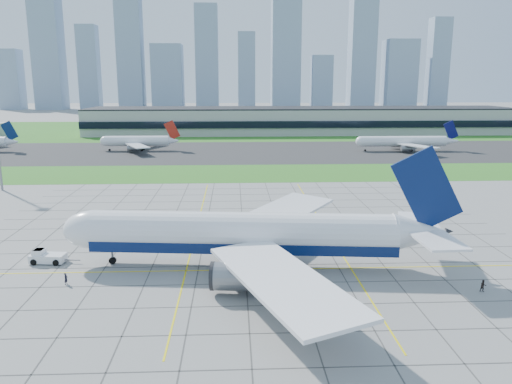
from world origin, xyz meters
TOP-DOWN VIEW (x-y plane):
  - ground at (0.00, 0.00)m, footprint 1400.00×1400.00m
  - grass_median at (0.00, 90.00)m, footprint 700.00×35.00m
  - asphalt_taxiway at (0.00, 145.00)m, footprint 700.00×75.00m
  - grass_far at (0.00, 255.00)m, footprint 700.00×145.00m
  - apron_markings at (0.43, 11.09)m, footprint 120.00×130.00m
  - terminal at (40.00, 229.87)m, footprint 260.00×43.00m
  - city_skyline at (-8.71, 520.00)m, footprint 523.00×32.40m
  - airliner at (0.10, -0.48)m, footprint 67.24×67.83m
  - pushback_tug at (-34.84, 2.97)m, footprint 8.83×3.57m
  - crew_near at (-28.26, -6.99)m, footprint 0.63×0.79m
  - crew_far at (35.73, -12.69)m, footprint 0.98×0.80m
  - distant_jet_1 at (-45.82, 150.80)m, footprint 34.43×42.66m
  - distant_jet_2 at (76.86, 144.22)m, footprint 45.44×42.66m

SIDE VIEW (x-z plane):
  - ground at x=0.00m, z-range 0.00..0.00m
  - apron_markings at x=0.43m, z-range 0.00..0.03m
  - grass_median at x=0.00m, z-range 0.00..0.04m
  - grass_far at x=0.00m, z-range 0.00..0.04m
  - asphalt_taxiway at x=0.00m, z-range 0.01..0.05m
  - crew_near at x=-28.26m, z-range 0.00..1.89m
  - crew_far at x=35.73m, z-range 0.00..1.90m
  - pushback_tug at x=-34.84m, z-range -0.13..2.29m
  - distant_jet_1 at x=-45.82m, z-range -2.55..11.52m
  - distant_jet_2 at x=76.86m, z-range -2.55..11.53m
  - airliner at x=0.10m, z-range -4.80..16.38m
  - terminal at x=40.00m, z-range -0.01..15.79m
  - city_skyline at x=-8.71m, z-range -20.91..139.09m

